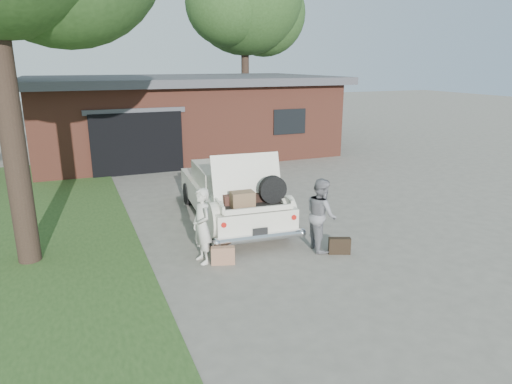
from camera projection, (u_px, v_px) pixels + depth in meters
name	position (u px, v px, depth m)	size (l,w,h in m)	color
ground	(267.00, 247.00, 9.92)	(90.00, 90.00, 0.00)	gray
house	(182.00, 115.00, 20.02)	(12.80, 7.80, 3.30)	brown
tree_right	(246.00, 2.00, 25.05)	(7.31, 6.36, 10.59)	#38281E
sedan	(231.00, 193.00, 11.51)	(2.21, 4.91, 1.95)	beige
woman_left	(202.00, 226.00, 9.01)	(0.56, 0.37, 1.54)	beige
woman_right	(321.00, 214.00, 9.66)	(0.76, 0.59, 1.56)	gray
suitcase_left	(223.00, 256.00, 9.06)	(0.47, 0.15, 0.36)	#9F6D50
suitcase_right	(339.00, 246.00, 9.56)	(0.45, 0.14, 0.35)	black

